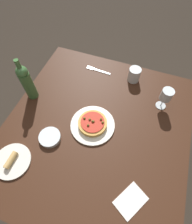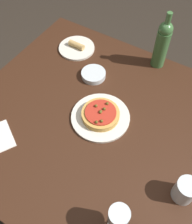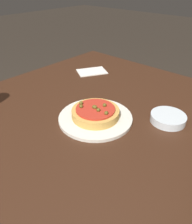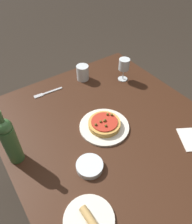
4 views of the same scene
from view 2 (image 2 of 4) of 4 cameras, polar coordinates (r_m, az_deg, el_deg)
The scene contains 9 objects.
ground_plane at distance 1.84m, azimuth -0.01°, elevation -14.72°, with size 14.00×14.00×0.00m, color #2D261E.
dining_table at distance 1.25m, azimuth -0.01°, elevation -4.07°, with size 1.18×1.08×0.74m.
dinner_plate at distance 1.18m, azimuth 0.98°, elevation -1.10°, with size 0.27×0.27×0.01m.
pizza at distance 1.16m, azimuth 1.00°, elevation -0.47°, with size 0.17×0.17×0.05m.
wine_glass at distance 0.90m, azimuth 4.95°, elevation -21.83°, with size 0.07×0.07×0.15m.
wine_bottle at distance 1.36m, azimuth 14.20°, elevation 14.26°, with size 0.07×0.07×0.31m.
water_cup at distance 1.03m, azimuth 18.83°, elevation -15.86°, with size 0.08×0.08×0.10m.
side_bowl at distance 1.34m, azimuth -0.56°, elevation 8.18°, with size 0.12×0.12×0.03m.
side_plate at distance 1.49m, azimuth -4.23°, elevation 13.81°, with size 0.20×0.20×0.04m.
Camera 2 is at (0.34, -0.55, 1.72)m, focal length 42.00 mm.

